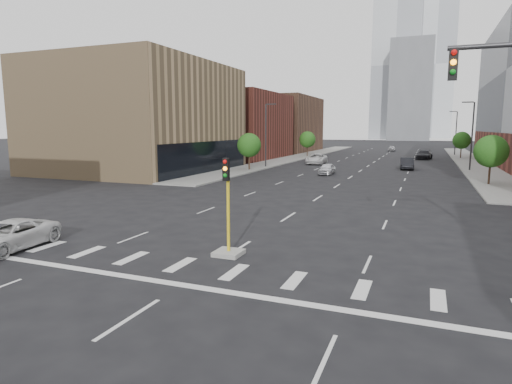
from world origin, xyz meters
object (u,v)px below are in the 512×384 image
Objects in this scene: car_distant at (392,148)px; parked_minivan at (9,235)px; median_traffic_signal at (228,234)px; car_far_left at (317,159)px; car_mid_right at (407,163)px; car_deep_right at (424,155)px; car_near_left at (327,169)px.

car_distant reaches higher than parked_minivan.
car_distant is (0.12, 93.01, -0.27)m from median_traffic_signal.
car_distant is (8.19, 43.40, -0.12)m from car_far_left.
car_mid_right is 14.28m from car_far_left.
car_mid_right is at bearing 66.19° from parked_minivan.
median_traffic_signal reaches higher than car_deep_right.
car_near_left is 33.63m from car_deep_right.
car_near_left reaches higher than parked_minivan.
car_deep_right reaches higher than car_far_left.
median_traffic_signal is at bearing -101.35° from car_mid_right.
median_traffic_signal is at bearing -92.57° from car_distant.
car_mid_right is at bearing 49.62° from car_near_left.
median_traffic_signal is 67.35m from car_deep_right.
median_traffic_signal is at bearing 10.56° from parked_minivan.
car_mid_right is at bearing 82.95° from median_traffic_signal.
median_traffic_signal is at bearing -88.53° from car_deep_right.
median_traffic_signal reaches higher than car_distant.
car_near_left is 0.81× the size of car_mid_right.
car_deep_right is 1.40× the size of car_distant.
car_near_left is at bearing -134.41° from car_mid_right.
car_deep_right is at bearing 69.82° from parked_minivan.
car_mid_right reaches higher than car_near_left.
car_deep_right is 27.19m from car_distant.
car_far_left is 23.41m from car_deep_right.
parked_minivan is at bearing -94.91° from car_far_left.
median_traffic_signal reaches higher than car_far_left.
car_far_left reaches higher than car_near_left.
car_distant reaches higher than car_near_left.
car_far_left is (-8.07, 49.61, -0.15)m from median_traffic_signal.
car_deep_right is (2.07, 21.29, 0.02)m from car_mid_right.
parked_minivan is at bearing -163.48° from median_traffic_signal.
median_traffic_signal is 0.76× the size of car_deep_right.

